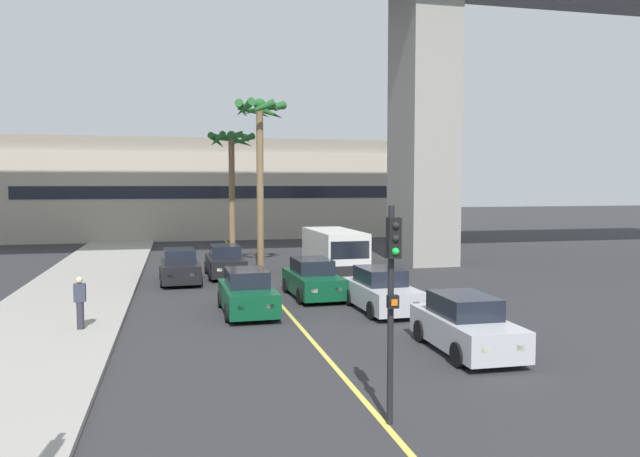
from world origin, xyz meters
TOP-DOWN VIEW (x-y plane):
  - sidewalk_left at (-8.00, 16.00)m, footprint 4.80×80.00m
  - lane_stripe_center at (0.00, 24.00)m, footprint 0.14×56.00m
  - pier_building_backdrop at (0.00, 51.90)m, footprint 35.77×8.04m
  - car_queue_front at (-1.51, 28.28)m, footprint 1.92×4.14m
  - car_queue_second at (-1.42, 19.31)m, footprint 1.91×4.14m
  - car_queue_third at (3.85, 12.92)m, footprint 1.88×4.12m
  - car_queue_fourth at (1.52, 21.82)m, footprint 1.95×4.16m
  - car_queue_fifth at (-3.72, 26.88)m, footprint 1.95×4.16m
  - car_queue_sixth at (3.35, 18.61)m, footprint 1.94×4.15m
  - delivery_van at (3.61, 26.37)m, footprint 2.25×5.29m
  - traffic_light_median_near at (0.10, 8.49)m, footprint 0.24×0.37m
  - palm_tree_near_median at (-0.27, 38.36)m, footprint 3.19×3.22m
  - palm_tree_mid_median at (0.45, 29.55)m, footprint 2.79×2.85m
  - pedestrian_near_crosswalk at (-6.75, 17.45)m, footprint 0.34×0.22m

SIDE VIEW (x-z plane):
  - lane_stripe_center at x=0.00m, z-range 0.00..0.01m
  - sidewalk_left at x=-8.00m, z-range 0.00..0.15m
  - car_queue_front at x=-1.51m, z-range -0.06..1.50m
  - car_queue_second at x=-1.42m, z-range -0.06..1.50m
  - car_queue_third at x=3.85m, z-range -0.06..1.50m
  - car_queue_fourth at x=1.52m, z-range -0.06..1.50m
  - car_queue_fifth at x=-3.72m, z-range -0.06..1.50m
  - car_queue_sixth at x=3.35m, z-range -0.06..1.50m
  - pedestrian_near_crosswalk at x=-6.75m, z-range 0.19..1.81m
  - delivery_van at x=3.61m, z-range 0.11..2.47m
  - traffic_light_median_near at x=0.10m, z-range 0.61..4.81m
  - pier_building_backdrop at x=0.00m, z-range -0.06..8.27m
  - palm_tree_near_median at x=-0.27m, z-range 2.42..10.48m
  - palm_tree_mid_median at x=0.45m, z-range 2.68..11.68m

